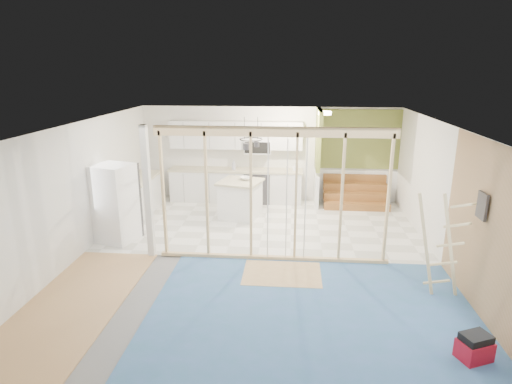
# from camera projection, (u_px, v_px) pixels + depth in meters

# --- Properties ---
(room) EXTENTS (7.01, 8.01, 2.61)m
(room) POSITION_uv_depth(u_px,v_px,m) (257.00, 196.00, 7.99)
(room) COLOR slate
(room) RESTS_ON ground
(floor_overlays) EXTENTS (7.00, 8.00, 0.03)m
(floor_overlays) POSITION_uv_depth(u_px,v_px,m) (261.00, 258.00, 8.40)
(floor_overlays) COLOR white
(floor_overlays) RESTS_ON room
(stud_frame) EXTENTS (4.66, 0.14, 2.60)m
(stud_frame) POSITION_uv_depth(u_px,v_px,m) (246.00, 181.00, 7.93)
(stud_frame) COLOR #CEB57E
(stud_frame) RESTS_ON room
(base_cabinets) EXTENTS (4.45, 2.24, 0.93)m
(base_cabinets) POSITION_uv_depth(u_px,v_px,m) (208.00, 188.00, 11.57)
(base_cabinets) COLOR silver
(base_cabinets) RESTS_ON room
(upper_cabinets) EXTENTS (3.60, 0.41, 0.85)m
(upper_cabinets) POSITION_uv_depth(u_px,v_px,m) (238.00, 136.00, 11.56)
(upper_cabinets) COLOR silver
(upper_cabinets) RESTS_ON room
(green_partition) EXTENTS (2.25, 1.51, 2.60)m
(green_partition) POSITION_uv_depth(u_px,v_px,m) (345.00, 171.00, 11.42)
(green_partition) COLOR olive
(green_partition) RESTS_ON room
(pot_rack) EXTENTS (0.52, 0.52, 0.72)m
(pot_rack) POSITION_uv_depth(u_px,v_px,m) (251.00, 142.00, 9.62)
(pot_rack) COLOR black
(pot_rack) RESTS_ON room
(sheathing_panel) EXTENTS (0.02, 4.00, 2.60)m
(sheathing_panel) POSITION_uv_depth(u_px,v_px,m) (501.00, 244.00, 5.78)
(sheathing_panel) COLOR #A87F5B
(sheathing_panel) RESTS_ON room
(electrical_panel) EXTENTS (0.04, 0.30, 0.40)m
(electrical_panel) POSITION_uv_depth(u_px,v_px,m) (482.00, 206.00, 6.27)
(electrical_panel) COLOR #3D3C42
(electrical_panel) RESTS_ON room
(ceiling_light) EXTENTS (0.32, 0.32, 0.08)m
(ceiling_light) POSITION_uv_depth(u_px,v_px,m) (325.00, 113.00, 10.39)
(ceiling_light) COLOR #FFEABF
(ceiling_light) RESTS_ON room
(fridge) EXTENTS (0.91, 0.88, 1.68)m
(fridge) POSITION_uv_depth(u_px,v_px,m) (116.00, 204.00, 9.00)
(fridge) COLOR white
(fridge) RESTS_ON room
(island) EXTENTS (1.18, 1.18, 0.94)m
(island) POSITION_uv_depth(u_px,v_px,m) (240.00, 199.00, 10.56)
(island) COLOR white
(island) RESTS_ON room
(bowl) EXTENTS (0.36, 0.36, 0.07)m
(bowl) POSITION_uv_depth(u_px,v_px,m) (246.00, 178.00, 10.53)
(bowl) COLOR silver
(bowl) RESTS_ON island
(soap_bottle_a) EXTENTS (0.11, 0.12, 0.29)m
(soap_bottle_a) POSITION_uv_depth(u_px,v_px,m) (234.00, 165.00, 11.56)
(soap_bottle_a) COLOR #9FA2B1
(soap_bottle_a) RESTS_ON base_cabinets
(soap_bottle_b) EXTENTS (0.09, 0.09, 0.17)m
(soap_bottle_b) POSITION_uv_depth(u_px,v_px,m) (294.00, 168.00, 11.49)
(soap_bottle_b) COLOR white
(soap_bottle_b) RESTS_ON base_cabinets
(toolbox) EXTENTS (0.48, 0.43, 0.37)m
(toolbox) POSITION_uv_depth(u_px,v_px,m) (475.00, 348.00, 5.42)
(toolbox) COLOR maroon
(toolbox) RESTS_ON room
(ladder) EXTENTS (0.93, 0.07, 1.72)m
(ladder) POSITION_uv_depth(u_px,v_px,m) (441.00, 245.00, 6.79)
(ladder) COLOR #D2BB80
(ladder) RESTS_ON room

